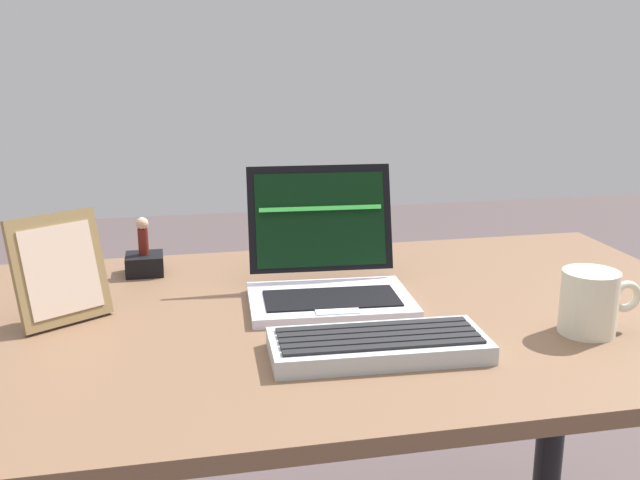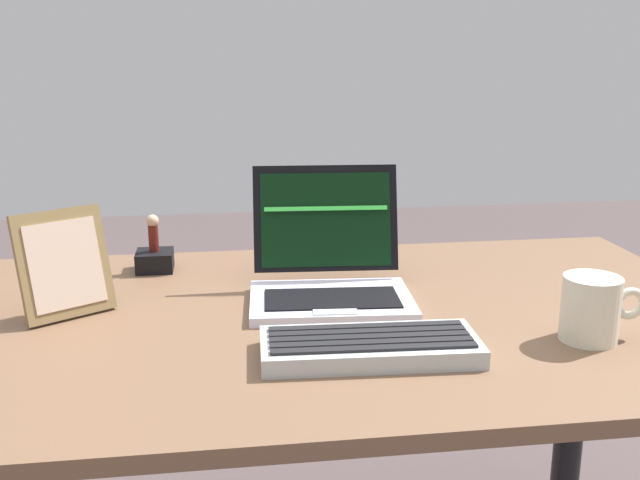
{
  "view_description": "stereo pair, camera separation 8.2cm",
  "coord_description": "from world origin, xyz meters",
  "px_view_note": "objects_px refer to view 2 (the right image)",
  "views": [
    {
      "loc": [
        -0.23,
        -1.16,
        1.17
      ],
      "look_at": [
        0.01,
        0.01,
        0.85
      ],
      "focal_mm": 41.54,
      "sensor_mm": 36.0,
      "label": 1
    },
    {
      "loc": [
        -0.15,
        -1.18,
        1.17
      ],
      "look_at": [
        0.01,
        0.01,
        0.85
      ],
      "focal_mm": 41.54,
      "sensor_mm": 36.0,
      "label": 2
    }
  ],
  "objects_px": {
    "figurine_stand": "(155,261)",
    "laptop_front": "(329,274)",
    "figurine": "(153,231)",
    "photo_frame": "(64,264)",
    "external_keyboard": "(370,346)",
    "coffee_mug": "(592,308)"
  },
  "relations": [
    {
      "from": "external_keyboard",
      "to": "photo_frame",
      "type": "xyz_separation_m",
      "value": [
        -0.47,
        0.24,
        0.08
      ]
    },
    {
      "from": "coffee_mug",
      "to": "figurine",
      "type": "bearing_deg",
      "value": 146.29
    },
    {
      "from": "external_keyboard",
      "to": "figurine_stand",
      "type": "relative_size",
      "value": 4.47
    },
    {
      "from": "photo_frame",
      "to": "figurine",
      "type": "bearing_deg",
      "value": 62.31
    },
    {
      "from": "figurine_stand",
      "to": "laptop_front",
      "type": "bearing_deg",
      "value": -34.01
    },
    {
      "from": "laptop_front",
      "to": "figurine",
      "type": "xyz_separation_m",
      "value": [
        -0.32,
        0.22,
        0.03
      ]
    },
    {
      "from": "photo_frame",
      "to": "figurine",
      "type": "height_order",
      "value": "photo_frame"
    },
    {
      "from": "figurine",
      "to": "laptop_front",
      "type": "bearing_deg",
      "value": -34.01
    },
    {
      "from": "external_keyboard",
      "to": "photo_frame",
      "type": "bearing_deg",
      "value": 153.33
    },
    {
      "from": "photo_frame",
      "to": "coffee_mug",
      "type": "xyz_separation_m",
      "value": [
        0.82,
        -0.22,
        -0.04
      ]
    },
    {
      "from": "figurine_stand",
      "to": "figurine",
      "type": "relative_size",
      "value": 0.96
    },
    {
      "from": "laptop_front",
      "to": "external_keyboard",
      "type": "bearing_deg",
      "value": -85.45
    },
    {
      "from": "figurine_stand",
      "to": "figurine",
      "type": "bearing_deg",
      "value": -90.0
    },
    {
      "from": "photo_frame",
      "to": "coffee_mug",
      "type": "relative_size",
      "value": 1.34
    },
    {
      "from": "photo_frame",
      "to": "figurine_stand",
      "type": "height_order",
      "value": "photo_frame"
    },
    {
      "from": "figurine_stand",
      "to": "coffee_mug",
      "type": "bearing_deg",
      "value": -33.71
    },
    {
      "from": "laptop_front",
      "to": "external_keyboard",
      "type": "xyz_separation_m",
      "value": [
        0.02,
        -0.26,
        -0.03
      ]
    },
    {
      "from": "external_keyboard",
      "to": "coffee_mug",
      "type": "bearing_deg",
      "value": 2.27
    },
    {
      "from": "photo_frame",
      "to": "laptop_front",
      "type": "bearing_deg",
      "value": 2.87
    },
    {
      "from": "figurine",
      "to": "external_keyboard",
      "type": "bearing_deg",
      "value": -54.2
    },
    {
      "from": "figurine",
      "to": "coffee_mug",
      "type": "xyz_separation_m",
      "value": [
        0.7,
        -0.46,
        -0.03
      ]
    },
    {
      "from": "laptop_front",
      "to": "figurine_stand",
      "type": "bearing_deg",
      "value": 145.99
    }
  ]
}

